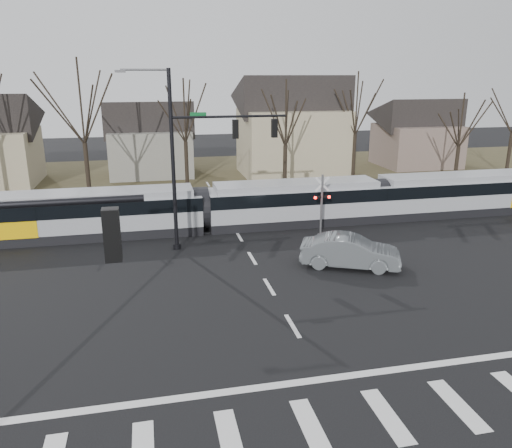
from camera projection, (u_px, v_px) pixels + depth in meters
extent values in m
plane|color=black|center=(308.00, 351.00, 18.53)|extent=(140.00, 140.00, 0.00)
cube|color=#38331E|center=(205.00, 180.00, 48.45)|extent=(140.00, 28.00, 0.01)
cube|color=silver|center=(230.00, 440.00, 14.05)|extent=(0.60, 2.60, 0.01)
cube|color=silver|center=(311.00, 427.00, 14.54)|extent=(0.60, 2.60, 0.01)
cube|color=silver|center=(387.00, 416.00, 15.03)|extent=(0.60, 2.60, 0.01)
cube|color=silver|center=(458.00, 405.00, 15.53)|extent=(0.60, 2.60, 0.01)
cube|color=silver|center=(324.00, 379.00, 16.85)|extent=(28.00, 0.35, 0.01)
cube|color=silver|center=(293.00, 326.00, 20.40)|extent=(0.18, 2.00, 0.01)
cube|color=silver|center=(269.00, 287.00, 24.14)|extent=(0.18, 2.00, 0.01)
cube|color=silver|center=(252.00, 258.00, 27.88)|extent=(0.18, 2.00, 0.01)
cube|color=silver|center=(239.00, 236.00, 31.62)|extent=(0.18, 2.00, 0.01)
cube|color=silver|center=(229.00, 219.00, 35.36)|extent=(0.18, 2.00, 0.01)
cube|color=silver|center=(221.00, 205.00, 39.10)|extent=(0.18, 2.00, 0.01)
cube|color=silver|center=(214.00, 194.00, 42.84)|extent=(0.18, 2.00, 0.01)
cube|color=silver|center=(208.00, 184.00, 46.58)|extent=(0.18, 2.00, 0.01)
cube|color=#59595E|center=(236.00, 231.00, 32.64)|extent=(90.00, 0.12, 0.06)
cube|color=#59595E|center=(232.00, 225.00, 33.95)|extent=(90.00, 0.12, 0.06)
cube|color=gray|center=(97.00, 214.00, 31.29)|extent=(13.01, 2.80, 2.92)
cube|color=black|center=(96.00, 205.00, 31.12)|extent=(13.03, 2.84, 0.85)
cube|color=#F9BD07|center=(13.00, 217.00, 30.26)|extent=(3.20, 2.86, 1.95)
cube|color=gray|center=(296.00, 203.00, 33.96)|extent=(12.01, 2.80, 2.92)
cube|color=black|center=(296.00, 194.00, 33.79)|extent=(12.03, 2.84, 0.85)
cube|color=gray|center=(460.00, 194.00, 36.52)|extent=(13.01, 2.80, 2.92)
cube|color=black|center=(461.00, 186.00, 36.35)|extent=(13.03, 2.84, 0.85)
imported|color=#5A5F63|center=(350.00, 251.00, 26.43)|extent=(5.70, 6.57, 1.72)
cube|color=black|center=(112.00, 235.00, 9.67)|extent=(0.32, 0.32, 1.05)
sphere|color=#FF0C07|center=(111.00, 218.00, 9.57)|extent=(0.22, 0.22, 0.22)
cylinder|color=black|center=(173.00, 163.00, 27.93)|extent=(0.22, 0.22, 10.20)
cylinder|color=black|center=(177.00, 246.00, 29.36)|extent=(0.44, 0.44, 0.30)
cylinder|color=black|center=(230.00, 117.00, 27.87)|extent=(6.50, 0.14, 0.14)
cube|color=#0C5926|center=(198.00, 114.00, 27.47)|extent=(0.90, 0.03, 0.22)
cube|color=black|center=(235.00, 129.00, 28.14)|extent=(0.32, 0.32, 1.05)
sphere|color=#FF0C07|center=(235.00, 123.00, 28.04)|extent=(0.22, 0.22, 0.22)
cube|color=black|center=(274.00, 128.00, 28.61)|extent=(0.32, 0.32, 1.05)
sphere|color=#FF0C07|center=(274.00, 122.00, 28.51)|extent=(0.22, 0.22, 0.22)
cube|color=#59595B|center=(120.00, 71.00, 25.99)|extent=(0.55, 0.22, 0.14)
cylinder|color=#59595B|center=(321.00, 206.00, 30.95)|extent=(0.14, 0.14, 4.00)
cylinder|color=#59595B|center=(320.00, 235.00, 31.50)|extent=(0.36, 0.36, 0.20)
cube|color=silver|center=(322.00, 184.00, 30.54)|extent=(0.95, 0.04, 0.95)
cube|color=silver|center=(322.00, 184.00, 30.54)|extent=(0.95, 0.04, 0.95)
cube|color=black|center=(322.00, 197.00, 30.77)|extent=(1.00, 0.10, 0.12)
sphere|color=#FF0C07|center=(315.00, 198.00, 30.61)|extent=(0.18, 0.18, 0.18)
sphere|color=#FF0C07|center=(329.00, 197.00, 30.79)|extent=(0.18, 0.18, 0.18)
cube|color=slate|center=(151.00, 152.00, 50.52)|extent=(8.00, 7.00, 4.50)
cube|color=tan|center=(292.00, 142.00, 50.30)|extent=(10.00, 8.00, 6.50)
cube|color=#69574E|center=(416.00, 145.00, 55.53)|extent=(8.00, 7.00, 4.50)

